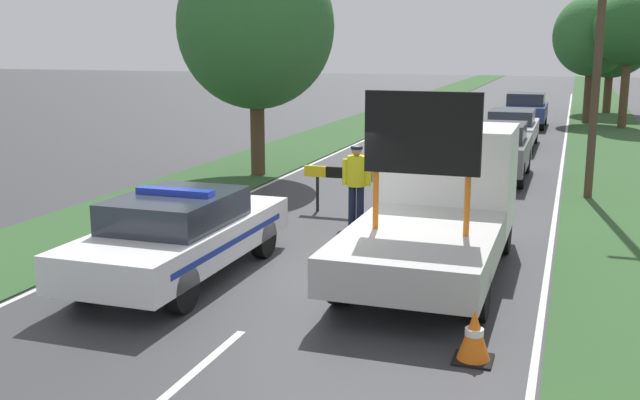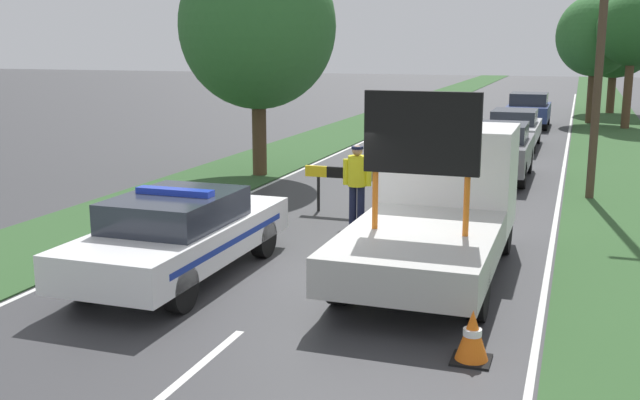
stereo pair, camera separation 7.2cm
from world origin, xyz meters
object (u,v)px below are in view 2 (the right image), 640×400
(pedestrian_civilian, at_px, (382,176))
(queued_car_suv_grey, at_px, (497,150))
(road_barrier, at_px, (371,177))
(roadside_tree_near_left, at_px, (633,30))
(roadside_tree_mid_left, at_px, (257,27))
(roadside_tree_mid_right, at_px, (616,30))
(work_truck, at_px, (440,202))
(police_officer, at_px, (357,178))
(traffic_cone_near_police, at_px, (493,202))
(queued_car_hatch_blue, at_px, (529,109))
(utility_pole, at_px, (603,17))
(police_car, at_px, (180,233))
(queued_car_sedan_silver, at_px, (514,128))
(traffic_cone_centre_front, at_px, (472,336))
(traffic_cone_near_truck, at_px, (402,197))
(roadside_tree_near_right, at_px, (596,36))

(pedestrian_civilian, bearing_deg, queued_car_suv_grey, 59.98)
(road_barrier, relative_size, roadside_tree_near_left, 0.52)
(roadside_tree_mid_left, relative_size, roadside_tree_mid_right, 0.94)
(work_truck, height_order, police_officer, work_truck)
(traffic_cone_near_police, xyz_separation_m, roadside_tree_mid_right, (3.29, 27.63, 4.15))
(roadside_tree_mid_left, bearing_deg, road_barrier, -41.41)
(queued_car_hatch_blue, height_order, utility_pole, utility_pole)
(police_car, xyz_separation_m, queued_car_suv_grey, (3.95, 11.03, 0.09))
(roadside_tree_near_left, xyz_separation_m, roadside_tree_mid_left, (-10.76, -16.55, -0.12))
(queued_car_sedan_silver, bearing_deg, roadside_tree_near_left, -117.95)
(queued_car_sedan_silver, height_order, roadside_tree_mid_left, roadside_tree_mid_left)
(pedestrian_civilian, distance_m, utility_pole, 6.77)
(police_car, distance_m, traffic_cone_centre_front, 5.38)
(traffic_cone_near_truck, height_order, queued_car_suv_grey, queued_car_suv_grey)
(roadside_tree_mid_right, bearing_deg, traffic_cone_near_police, -96.79)
(police_car, height_order, roadside_tree_near_left, roadside_tree_near_left)
(pedestrian_civilian, distance_m, roadside_tree_mid_right, 29.42)
(road_barrier, bearing_deg, queued_car_hatch_blue, 75.97)
(queued_car_hatch_blue, xyz_separation_m, utility_pole, (2.58, -16.30, 3.61))
(queued_car_suv_grey, bearing_deg, pedestrian_civilian, 72.91)
(pedestrian_civilian, distance_m, queued_car_sedan_silver, 12.98)
(police_officer, xyz_separation_m, traffic_cone_centre_front, (3.28, -6.23, -0.70))
(traffic_cone_near_police, xyz_separation_m, queued_car_sedan_silver, (-0.55, 11.81, 0.40))
(road_barrier, distance_m, traffic_cone_centre_front, 8.00)
(pedestrian_civilian, distance_m, queued_car_hatch_blue, 20.25)
(roadside_tree_mid_right, xyz_separation_m, utility_pole, (-1.22, -24.80, -0.06))
(police_car, relative_size, road_barrier, 1.58)
(queued_car_sedan_silver, distance_m, roadside_tree_mid_left, 11.33)
(work_truck, distance_m, road_barrier, 3.98)
(roadside_tree_mid_left, height_order, roadside_tree_mid_right, roadside_tree_mid_right)
(road_barrier, bearing_deg, traffic_cone_centre_front, -73.78)
(police_officer, xyz_separation_m, roadside_tree_mid_left, (-4.41, 4.97, 3.24))
(roadside_tree_mid_left, bearing_deg, utility_pole, -2.59)
(traffic_cone_centre_front, distance_m, queued_car_sedan_silver, 19.80)
(queued_car_suv_grey, bearing_deg, work_truck, 89.73)
(queued_car_sedan_silver, distance_m, roadside_tree_near_right, 10.85)
(police_car, xyz_separation_m, traffic_cone_near_truck, (2.31, 6.31, -0.48))
(road_barrier, relative_size, traffic_cone_centre_front, 4.76)
(queued_car_suv_grey, relative_size, roadside_tree_near_right, 0.67)
(roadside_tree_near_right, relative_size, roadside_tree_mid_right, 0.86)
(roadside_tree_mid_left, distance_m, utility_pole, 9.14)
(pedestrian_civilian, relative_size, roadside_tree_mid_left, 0.25)
(work_truck, bearing_deg, roadside_tree_near_left, -100.67)
(pedestrian_civilian, relative_size, traffic_cone_centre_front, 2.55)
(work_truck, relative_size, utility_pole, 0.66)
(traffic_cone_centre_front, bearing_deg, roadside_tree_mid_right, 85.72)
(police_car, bearing_deg, pedestrian_civilian, 70.69)
(queued_car_suv_grey, relative_size, roadside_tree_mid_right, 0.58)
(police_car, height_order, pedestrian_civilian, pedestrian_civilian)
(police_officer, height_order, queued_car_hatch_blue, police_officer)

